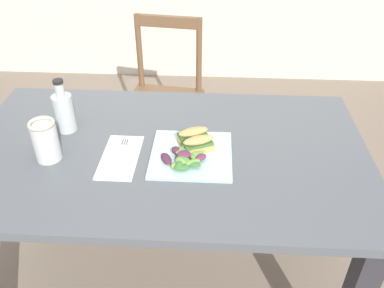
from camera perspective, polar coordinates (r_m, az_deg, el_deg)
dining_table at (r=1.44m, az=-3.71°, el=-4.61°), size 1.38×0.81×0.74m
chair_wooden_far at (r=2.26m, az=-3.94°, el=6.35°), size 0.45×0.45×0.87m
plate_lunch at (r=1.33m, az=-0.10°, el=-1.52°), size 0.27×0.27×0.01m
sandwich_half_front at (r=1.32m, az=0.90°, el=0.04°), size 0.11×0.09×0.06m
sandwich_half_back at (r=1.36m, az=0.16°, el=1.23°), size 0.11×0.09×0.06m
salad_mixed_greens at (r=1.28m, az=-1.07°, el=-2.07°), size 0.16×0.13×0.03m
napkin_folded at (r=1.34m, az=-10.11°, el=-1.77°), size 0.12×0.24×0.00m
fork_on_napkin at (r=1.36m, az=-9.97°, el=-1.21°), size 0.03×0.19×0.00m
bottle_cold_brew at (r=1.50m, az=-17.60°, el=4.13°), size 0.07×0.07×0.20m
mason_jar_iced_tea at (r=1.37m, az=-19.98°, el=0.24°), size 0.08×0.08×0.14m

